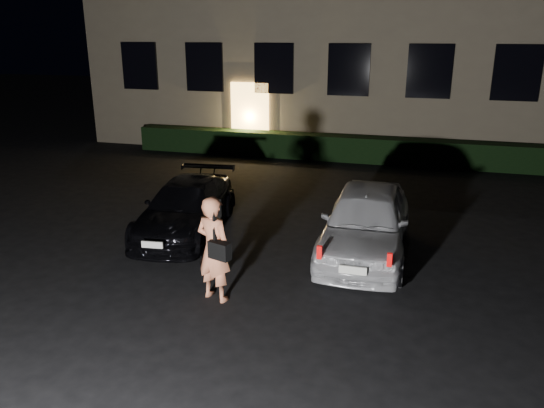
# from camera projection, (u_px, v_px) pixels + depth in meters

# --- Properties ---
(ground) EXTENTS (80.00, 80.00, 0.00)m
(ground) POSITION_uv_depth(u_px,v_px,m) (246.00, 303.00, 8.63)
(ground) COLOR black
(ground) RESTS_ON ground
(hedge) EXTENTS (15.00, 0.70, 0.85)m
(hedge) POSITION_uv_depth(u_px,v_px,m) (344.00, 148.00, 18.10)
(hedge) COLOR black
(hedge) RESTS_ON ground
(sedan) EXTENTS (1.99, 4.02, 1.12)m
(sedan) POSITION_uv_depth(u_px,v_px,m) (186.00, 207.00, 11.58)
(sedan) COLOR black
(sedan) RESTS_ON ground
(hatch) EXTENTS (1.64, 4.02, 1.37)m
(hatch) POSITION_uv_depth(u_px,v_px,m) (366.00, 221.00, 10.38)
(hatch) COLOR silver
(hatch) RESTS_ON ground
(man) EXTENTS (0.75, 0.62, 1.77)m
(man) POSITION_uv_depth(u_px,v_px,m) (214.00, 249.00, 8.52)
(man) COLOR #DB7D56
(man) RESTS_ON ground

